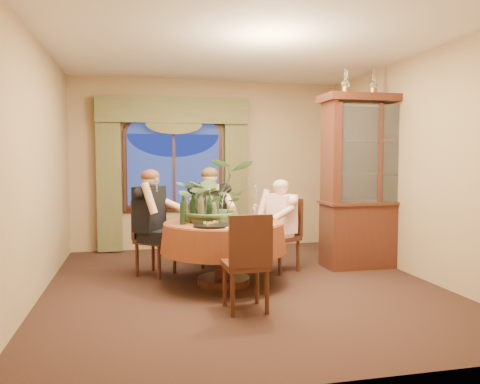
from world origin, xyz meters
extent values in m
plane|color=black|center=(0.00, 0.00, 0.00)|extent=(5.00, 5.00, 0.00)
plane|color=#9D7D54|center=(0.00, 2.50, 1.40)|extent=(4.50, 0.00, 4.50)
plane|color=#9D7D54|center=(2.25, 0.00, 1.40)|extent=(0.00, 5.00, 5.00)
plane|color=white|center=(0.00, 0.00, 2.80)|extent=(5.00, 5.00, 0.00)
cube|color=#4F4D2B|center=(-1.63, 2.38, 1.18)|extent=(0.38, 0.14, 2.32)
cube|color=#4F4D2B|center=(0.43, 2.38, 1.18)|extent=(0.38, 0.14, 2.32)
cylinder|color=maroon|center=(-0.20, 0.11, 0.38)|extent=(1.96, 1.96, 0.75)
cube|color=#3C1B14|center=(1.97, 0.60, 1.18)|extent=(1.46, 0.57, 2.36)
cube|color=black|center=(0.64, 0.56, 0.48)|extent=(0.57, 0.57, 0.96)
cube|color=black|center=(-0.16, 1.11, 0.48)|extent=(0.44, 0.44, 0.96)
cube|color=black|center=(-0.98, 0.72, 0.48)|extent=(0.59, 0.59, 0.96)
cube|color=black|center=(-0.18, -0.89, 0.48)|extent=(0.43, 0.43, 0.96)
imported|color=#415E37|center=(-0.29, 0.21, 1.37)|extent=(0.97, 1.08, 0.84)
imported|color=#50562B|center=(-0.18, 0.05, 0.78)|extent=(0.17, 0.17, 0.05)
cylinder|color=black|center=(-0.41, -0.28, 0.76)|extent=(0.39, 0.39, 0.02)
cylinder|color=black|center=(-0.51, 0.33, 0.92)|extent=(0.07, 0.07, 0.33)
cylinder|color=tan|center=(-0.65, 0.22, 0.92)|extent=(0.07, 0.07, 0.33)
cylinder|color=black|center=(-0.58, 0.08, 0.92)|extent=(0.07, 0.07, 0.33)
cylinder|color=black|center=(-0.70, -0.02, 0.92)|extent=(0.07, 0.07, 0.33)
cylinder|color=black|center=(-0.39, 0.03, 0.92)|extent=(0.07, 0.07, 0.33)
cylinder|color=tan|center=(-0.47, 0.17, 0.92)|extent=(0.07, 0.07, 0.33)
cube|color=white|center=(0.06, -0.08, 0.75)|extent=(0.28, 0.35, 0.00)
cube|color=white|center=(0.18, 0.40, 0.75)|extent=(0.31, 0.36, 0.00)
cube|color=white|center=(-0.25, -0.27, 0.75)|extent=(0.31, 0.36, 0.00)
camera|label=1|loc=(-1.22, -5.31, 1.49)|focal=35.00mm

